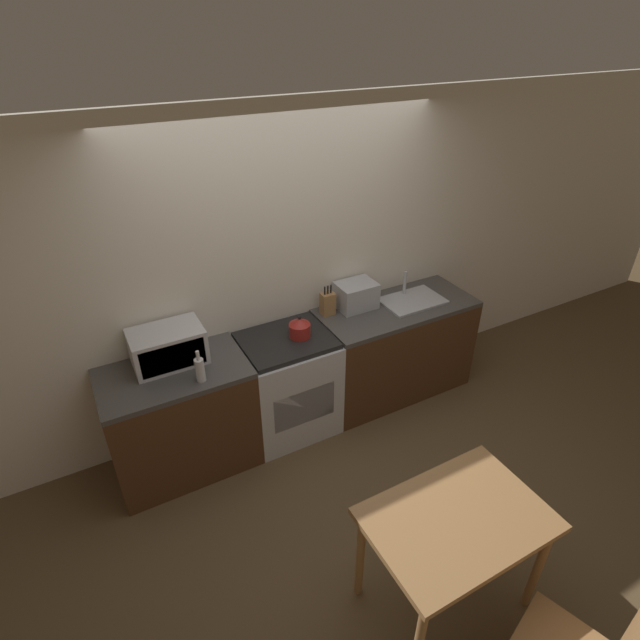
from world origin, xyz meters
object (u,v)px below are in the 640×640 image
(microwave, at_px, (168,347))
(dining_table, at_px, (456,529))
(kettle, at_px, (300,327))
(toaster_oven, at_px, (356,295))
(stove_range, at_px, (288,384))
(bottle, at_px, (200,369))

(microwave, relative_size, dining_table, 0.52)
(kettle, height_order, toaster_oven, toaster_oven)
(stove_range, xyz_separation_m, bottle, (-0.73, -0.19, 0.55))
(stove_range, distance_m, toaster_oven, 0.95)
(microwave, relative_size, toaster_oven, 1.55)
(kettle, bearing_deg, bottle, -168.36)
(bottle, height_order, dining_table, bottle)
(toaster_oven, height_order, dining_table, toaster_oven)
(toaster_oven, bearing_deg, microwave, -178.63)
(microwave, distance_m, toaster_oven, 1.61)
(bottle, height_order, toaster_oven, bottle)
(kettle, relative_size, bottle, 0.76)
(kettle, relative_size, dining_table, 0.19)
(microwave, xyz_separation_m, dining_table, (1.03, -1.93, -0.38))
(stove_range, distance_m, bottle, 0.94)
(dining_table, bearing_deg, toaster_oven, 73.69)
(toaster_oven, bearing_deg, kettle, -163.94)
(kettle, relative_size, microwave, 0.37)
(microwave, height_order, bottle, microwave)
(stove_range, xyz_separation_m, microwave, (-0.87, 0.12, 0.59))
(stove_range, xyz_separation_m, dining_table, (0.17, -1.81, 0.21))
(stove_range, relative_size, toaster_oven, 2.73)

